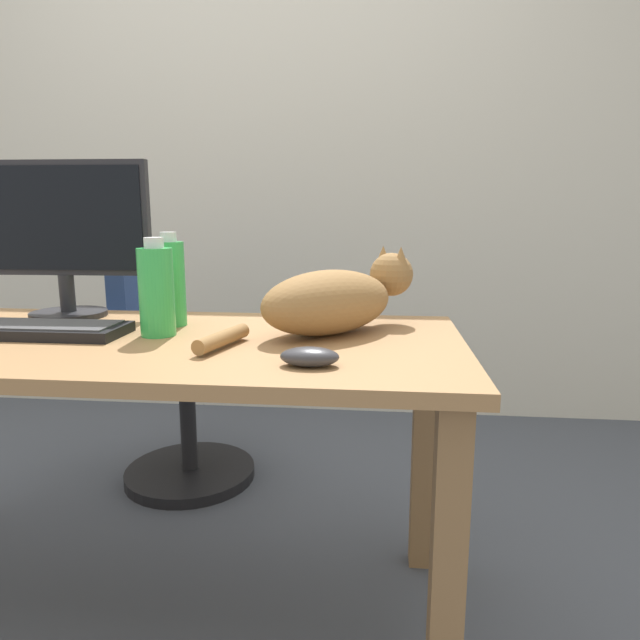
% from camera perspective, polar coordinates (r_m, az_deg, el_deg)
% --- Properties ---
extents(ground_plane, '(8.00, 8.00, 0.00)m').
position_cam_1_polar(ground_plane, '(1.65, -18.08, -26.56)').
color(ground_plane, '#474C56').
extents(back_wall, '(6.00, 0.04, 2.60)m').
position_cam_1_polar(back_wall, '(2.80, -6.38, 17.18)').
color(back_wall, beige).
rests_on(back_wall, ground_plane).
extents(desk, '(1.56, 0.67, 0.71)m').
position_cam_1_polar(desk, '(1.37, -19.58, -5.69)').
color(desk, '#9E7247').
rests_on(desk, ground_plane).
extents(office_chair, '(0.49, 0.48, 0.91)m').
position_cam_1_polar(office_chair, '(2.12, -15.00, -5.96)').
color(office_chair, black).
rests_on(office_chair, ground_plane).
extents(monitor, '(0.48, 0.20, 0.41)m').
position_cam_1_polar(monitor, '(1.64, -25.06, 8.11)').
color(monitor, '#232328').
rests_on(monitor, desk).
extents(keyboard, '(0.44, 0.15, 0.03)m').
position_cam_1_polar(keyboard, '(1.45, -27.65, -0.85)').
color(keyboard, black).
rests_on(keyboard, desk).
extents(cat, '(0.45, 0.46, 0.20)m').
position_cam_1_polar(cat, '(1.30, 1.60, 2.20)').
color(cat, olive).
rests_on(cat, desk).
extents(computer_mouse, '(0.11, 0.06, 0.04)m').
position_cam_1_polar(computer_mouse, '(1.02, -1.08, -3.80)').
color(computer_mouse, '#333338').
rests_on(computer_mouse, desk).
extents(water_bottle, '(0.07, 0.07, 0.23)m').
position_cam_1_polar(water_bottle, '(1.43, -15.15, 3.74)').
color(water_bottle, green).
rests_on(water_bottle, desk).
extents(spray_bottle, '(0.08, 0.08, 0.22)m').
position_cam_1_polar(spray_bottle, '(1.32, -16.49, 2.91)').
color(spray_bottle, green).
rests_on(spray_bottle, desk).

